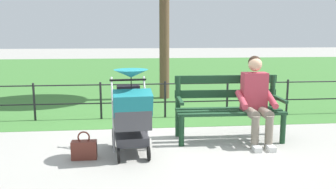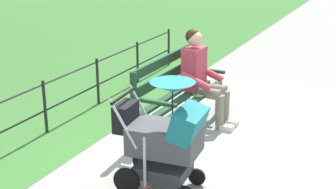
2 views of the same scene
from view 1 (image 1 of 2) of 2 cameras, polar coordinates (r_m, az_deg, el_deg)
The scene contains 7 objects.
ground_plane at distance 5.35m, azimuth 1.09°, elevation -7.63°, with size 60.00×60.00×0.00m, color #9E9B93.
grass_lawn at distance 13.97m, azimuth -3.20°, elevation 3.40°, with size 40.00×16.00×0.01m, color #3D7533.
park_bench at distance 5.49m, azimuth 9.61°, elevation -1.65°, with size 1.61×0.63×0.96m.
person_on_bench at distance 5.36m, azimuth 13.95°, elevation -0.44°, with size 0.54×0.74×1.28m.
stroller at distance 4.71m, azimuth -5.92°, elevation -2.67°, with size 0.57×0.92×1.15m.
handbag at distance 4.76m, azimuth -13.29°, elevation -8.56°, with size 0.32×0.14×0.37m.
park_fence at distance 6.79m, azimuth 1.80°, elevation -0.18°, with size 7.28×0.04×0.70m.
Camera 1 is at (0.61, 5.06, 1.63)m, focal length 38.01 mm.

